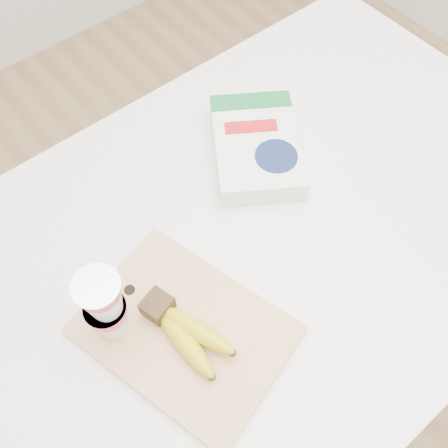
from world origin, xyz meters
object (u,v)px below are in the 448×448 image
Objects in this scene: yogurt_stack at (105,306)px; cereal_box at (256,147)px; cutting_board at (185,330)px; table at (256,312)px; bananas at (185,331)px.

yogurt_stack reaches higher than cereal_box.
cereal_box is at bearing 16.25° from cutting_board.
table is 0.70m from yogurt_stack.
cutting_board is 0.16m from yogurt_stack.
bananas is (-0.27, -0.09, 0.54)m from table.
table is 0.58m from cutting_board.
cereal_box is (0.36, 0.23, -0.01)m from bananas.
cutting_board is at bearing -114.75° from cereal_box.
cutting_board is 1.85× the size of bananas.
table is at bearing -88.50° from cereal_box.
cereal_box is at bearing 17.67° from yogurt_stack.
bananas is at bearing -113.88° from cereal_box.
yogurt_stack is (-0.08, 0.09, 0.07)m from bananas.
table is at bearing 0.36° from cutting_board.
bananas reaches higher than cutting_board.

